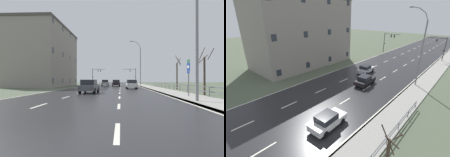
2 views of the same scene
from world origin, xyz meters
The scene contains 16 objects.
ground_plane centered at (0.00, 48.00, -0.06)m, with size 160.00×160.00×0.12m.
road_asphalt_strip centered at (0.00, 60.00, 0.01)m, with size 14.00×120.00×0.03m.
sidewalk_right centered at (8.43, 60.00, 0.06)m, with size 3.00×120.00×0.12m.
guardrail centered at (9.85, 21.79, 0.71)m, with size 0.07×33.97×1.00m.
street_lamp_foreground centered at (7.42, 9.52, 5.03)m, with size 2.63×0.24×10.32m.
street_lamp_midground centered at (7.42, 46.05, 5.73)m, with size 2.83×0.24×11.77m.
highway_sign centered at (8.39, 13.37, 2.14)m, with size 0.09×0.68×3.34m.
traffic_signal_right centered at (7.08, 65.33, 3.74)m, with size 4.59×0.36×5.70m.
traffic_signal_left centered at (-6.77, 65.62, 3.93)m, with size 4.61×0.36×5.73m.
car_distant centered at (1.37, 40.74, 0.80)m, with size 1.98×4.18×1.57m.
car_near_right centered at (-1.20, 18.29, 0.80)m, with size 1.97×4.17×1.57m.
car_near_left centered at (-1.60, 45.66, 0.80)m, with size 2.00×4.19×1.57m.
car_far_left centered at (4.31, 29.27, 0.80)m, with size 1.96×4.16×1.57m.
brick_building centered at (-16.08, 41.84, 7.12)m, with size 11.08×21.52×14.23m.
bare_tree_near centered at (11.00, 16.20, 2.20)m, with size 1.19×1.32×4.95m.
bare_tree_mid centered at (11.44, 27.03, 2.40)m, with size 1.02×1.27×5.39m.
Camera 1 is at (2.43, -3.49, 1.54)m, focal length 30.32 mm.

